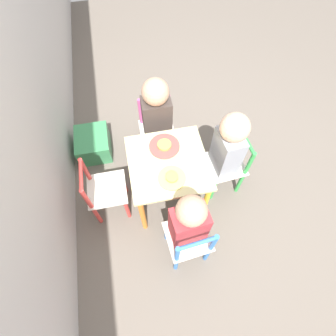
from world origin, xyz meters
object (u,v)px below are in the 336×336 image
(chair_blue, at_px, (189,241))
(child_left, at_px, (188,222))
(child_front, at_px, (225,149))
(chair_pink, at_px, (157,130))
(chair_red, at_px, (104,191))
(chair_green, at_px, (227,165))
(plate_left, at_px, (172,178))
(child_right, at_px, (157,117))
(storage_bin, at_px, (93,144))
(kids_table, at_px, (168,170))
(plate_right, at_px, (164,146))

(chair_blue, distance_m, child_left, 0.20)
(chair_blue, bearing_deg, child_front, -131.26)
(chair_pink, height_order, child_front, child_front)
(child_front, bearing_deg, chair_red, -92.37)
(chair_green, bearing_deg, plate_left, -75.49)
(child_right, height_order, storage_bin, child_right)
(storage_bin, bearing_deg, chair_green, -117.42)
(kids_table, height_order, plate_left, plate_left)
(chair_green, distance_m, plate_right, 0.51)
(chair_blue, bearing_deg, plate_left, -88.06)
(chair_red, xyz_separation_m, child_right, (0.39, -0.45, 0.22))
(chair_blue, relative_size, child_front, 0.67)
(chair_red, bearing_deg, child_front, -87.94)
(chair_pink, bearing_deg, plate_left, -89.94)
(chair_red, bearing_deg, chair_green, -87.78)
(chair_green, distance_m, storage_bin, 1.10)
(chair_pink, relative_size, child_front, 0.67)
(child_left, bearing_deg, chair_pink, -93.03)
(child_left, height_order, plate_left, child_left)
(storage_bin, bearing_deg, plate_left, -141.28)
(chair_blue, relative_size, plate_left, 3.15)
(child_right, xyz_separation_m, plate_left, (-0.50, 0.00, 0.02))
(chair_blue, bearing_deg, kids_table, -90.00)
(chair_pink, relative_size, child_right, 0.67)
(chair_blue, xyz_separation_m, chair_red, (0.44, 0.49, 0.00))
(plate_left, relative_size, storage_bin, 0.55)
(child_right, bearing_deg, chair_green, -38.13)
(chair_red, distance_m, storage_bin, 0.57)
(kids_table, height_order, storage_bin, kids_table)
(plate_right, bearing_deg, storage_bin, 51.36)
(chair_red, distance_m, child_front, 0.86)
(child_left, xyz_separation_m, storage_bin, (0.92, 0.56, -0.35))
(chair_green, xyz_separation_m, child_left, (-0.42, 0.41, 0.19))
(plate_left, bearing_deg, child_right, -0.20)
(kids_table, height_order, chair_red, chair_red)
(chair_pink, bearing_deg, child_left, -87.39)
(chair_red, bearing_deg, kids_table, -90.00)
(plate_right, bearing_deg, chair_red, 105.05)
(chair_blue, distance_m, chair_red, 0.66)
(plate_right, bearing_deg, chair_blue, -175.75)
(child_right, bearing_deg, plate_left, -89.94)
(child_front, xyz_separation_m, plate_left, (-0.15, 0.38, 0.02))
(child_left, distance_m, plate_left, 0.27)
(child_left, xyz_separation_m, child_front, (0.41, -0.35, 0.03))
(chair_pink, distance_m, child_front, 0.60)
(chair_red, relative_size, child_right, 0.67)
(chair_red, height_order, plate_left, chair_red)
(child_left, xyz_separation_m, plate_left, (0.26, 0.04, 0.06))
(child_front, bearing_deg, chair_blue, -40.52)
(chair_red, distance_m, plate_left, 0.52)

